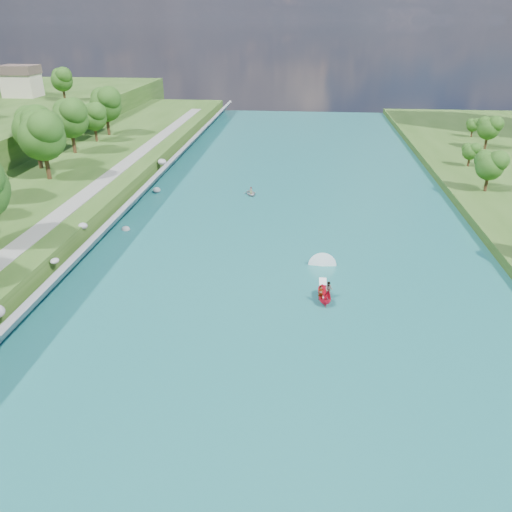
# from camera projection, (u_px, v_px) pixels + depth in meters

# --- Properties ---
(ground) EXTENTS (260.00, 260.00, 0.00)m
(ground) POSITION_uv_depth(u_px,v_px,m) (275.00, 363.00, 45.90)
(ground) COLOR #2D5119
(ground) RESTS_ON ground
(river_water) EXTENTS (55.00, 240.00, 0.10)m
(river_water) POSITION_uv_depth(u_px,v_px,m) (285.00, 266.00, 63.86)
(river_water) COLOR #1A6564
(river_water) RESTS_ON ground
(riprap_bank) EXTENTS (4.43, 236.00, 4.19)m
(riprap_bank) POSITION_uv_depth(u_px,v_px,m) (86.00, 249.00, 64.50)
(riprap_bank) COLOR slate
(riprap_bank) RESTS_ON ground
(riverside_path) EXTENTS (3.00, 200.00, 0.10)m
(riverside_path) POSITION_uv_depth(u_px,v_px,m) (38.00, 231.00, 65.31)
(riverside_path) COLOR gray
(riverside_path) RESTS_ON berm_west
(trees_ridge) EXTENTS (24.14, 44.82, 9.99)m
(trees_ridge) POSITION_uv_depth(u_px,v_px,m) (12.00, 86.00, 125.86)
(trees_ridge) COLOR #174712
(trees_ridge) RESTS_ON ridge_west
(motorboat) EXTENTS (3.60, 18.66, 2.14)m
(motorboat) POSITION_uv_depth(u_px,v_px,m) (324.00, 287.00, 57.38)
(motorboat) COLOR red
(motorboat) RESTS_ON river_water
(raft) EXTENTS (3.14, 3.72, 1.47)m
(raft) POSITION_uv_depth(u_px,v_px,m) (251.00, 193.00, 89.66)
(raft) COLOR gray
(raft) RESTS_ON river_water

